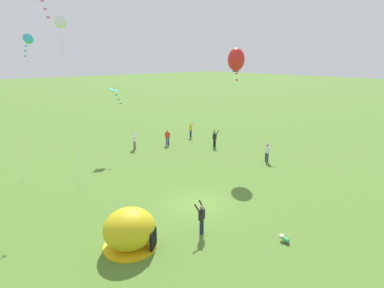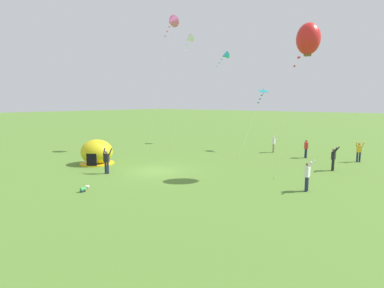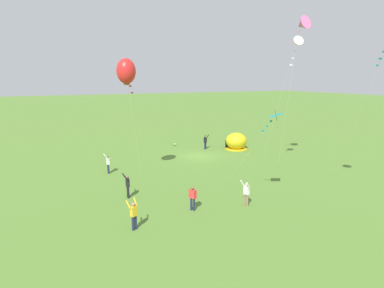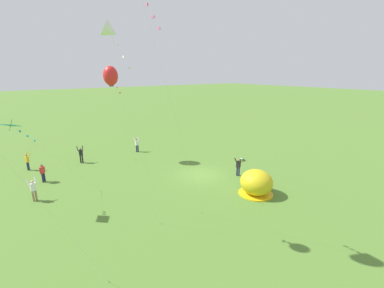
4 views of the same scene
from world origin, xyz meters
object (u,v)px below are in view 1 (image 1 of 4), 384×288
at_px(person_far_back, 167,137).
at_px(kite_teal, 115,93).
at_px(person_arms_raised, 215,138).
at_px(person_strolling, 134,140).
at_px(kite_cyan, 27,40).
at_px(kite_white, 61,24).
at_px(kite_red, 236,60).
at_px(person_flying_kite, 202,217).
at_px(person_near_tent, 191,129).
at_px(toddler_crawling, 284,239).
at_px(popup_tent, 130,229).
at_px(person_with_toddler, 267,152).

relative_size(person_far_back, kite_teal, 0.25).
height_order(person_arms_raised, person_strolling, same).
height_order(kite_cyan, kite_white, kite_white).
relative_size(kite_red, kite_teal, 1.53).
bearing_deg(person_strolling, kite_red, -56.14).
distance_m(person_far_back, person_flying_kite, 18.17).
xyz_separation_m(person_far_back, person_near_tent, (4.28, 0.89, 0.03)).
xyz_separation_m(toddler_crawling, kite_white, (-4.97, 15.80, 11.61)).
height_order(popup_tent, person_far_back, popup_tent).
distance_m(popup_tent, kite_cyan, 20.89).
xyz_separation_m(person_far_back, person_with_toddler, (3.60, -10.84, 0.03)).
bearing_deg(kite_cyan, kite_teal, -23.39).
bearing_deg(person_far_back, popup_tent, -132.92).
distance_m(person_flying_kite, kite_cyan, 22.43).
height_order(person_arms_raised, kite_teal, kite_teal).
distance_m(popup_tent, person_flying_kite, 3.94).
distance_m(person_arms_raised, kite_teal, 11.57).
bearing_deg(popup_tent, person_strolling, 58.13).
height_order(person_far_back, kite_red, kite_red).
relative_size(person_flying_kite, kite_cyan, 0.16).
bearing_deg(kite_cyan, person_flying_kite, -82.51).
bearing_deg(person_strolling, kite_white, -151.31).
relative_size(popup_tent, kite_white, 0.23).
height_order(popup_tent, kite_teal, kite_teal).
bearing_deg(kite_red, person_far_back, 106.04).
distance_m(toddler_crawling, kite_cyan, 26.37).
bearing_deg(popup_tent, person_far_back, 47.08).
relative_size(person_near_tent, kite_teal, 0.28).
height_order(person_strolling, kite_teal, kite_teal).
bearing_deg(person_far_back, person_with_toddler, -71.63).
xyz_separation_m(person_far_back, person_strolling, (-3.66, 1.03, 0.03)).
bearing_deg(kite_white, kite_cyan, 93.13).
relative_size(popup_tent, person_far_back, 1.63).
bearing_deg(kite_red, popup_tent, -157.76).
bearing_deg(person_near_tent, kite_white, -165.20).
bearing_deg(person_arms_raised, person_flying_kite, -138.15).
xyz_separation_m(person_with_toddler, person_strolling, (-7.26, 11.88, 0.00)).
relative_size(toddler_crawling, kite_white, 0.04).
xyz_separation_m(popup_tent, person_near_tent, (17.27, 14.86, 0.00)).
bearing_deg(kite_white, person_near_tent, 14.80).
xyz_separation_m(person_flying_kite, person_strolling, (5.72, 16.59, 0.00)).
bearing_deg(person_far_back, person_arms_raised, -50.31).
relative_size(person_strolling, kite_white, 0.15).
distance_m(popup_tent, person_strolling, 17.67).
relative_size(person_with_toddler, kite_cyan, 0.16).
distance_m(popup_tent, kite_white, 15.24).
distance_m(person_near_tent, person_strolling, 7.95).
xyz_separation_m(popup_tent, kite_cyan, (0.99, 18.31, 10.02)).
bearing_deg(person_strolling, person_with_toddler, -58.55).
xyz_separation_m(toddler_crawling, kite_teal, (1.28, 20.55, 5.98)).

